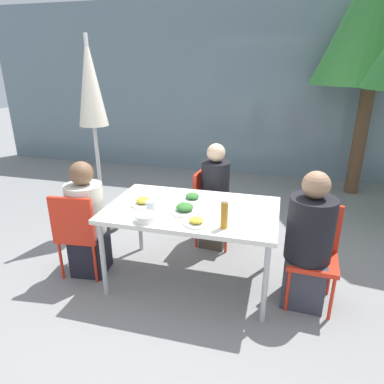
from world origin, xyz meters
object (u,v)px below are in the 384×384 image
object	(u,v)px
person_far	(215,199)
salad_bowl	(146,218)
closed_umbrella	(91,94)
person_left	(87,223)
chair_far	(209,202)
drinking_cup	(151,207)
chair_right	(314,247)
tree_behind_right	(383,7)
person_right	(308,245)
chair_left	(79,229)
bottle	(224,215)

from	to	relation	value
person_far	salad_bowl	distance (m)	1.15
person_far	closed_umbrella	xyz separation A→B (m)	(-1.41, 0.05, 1.08)
salad_bowl	person_left	bearing A→B (deg)	161.00
chair_far	closed_umbrella	world-z (taller)	closed_umbrella
chair_far	drinking_cup	xyz separation A→B (m)	(-0.31, -0.96, 0.30)
person_left	chair_right	xyz separation A→B (m)	(2.06, 0.13, -0.03)
chair_right	tree_behind_right	xyz separation A→B (m)	(0.81, 2.96, 2.16)
chair_right	drinking_cup	bearing A→B (deg)	12.05
salad_bowl	person_right	bearing A→B (deg)	12.90
drinking_cup	salad_bowl	size ratio (longest dim) A/B	0.61
person_left	salad_bowl	world-z (taller)	person_left
chair_far	drinking_cup	world-z (taller)	same
person_left	tree_behind_right	bearing A→B (deg)	40.73
chair_left	drinking_cup	distance (m)	0.79
person_left	person_far	world-z (taller)	person_far
person_far	closed_umbrella	world-z (taller)	closed_umbrella
closed_umbrella	tree_behind_right	world-z (taller)	tree_behind_right
bottle	drinking_cup	xyz separation A→B (m)	(-0.65, 0.12, -0.06)
chair_far	tree_behind_right	xyz separation A→B (m)	(1.87, 2.20, 2.16)
bottle	chair_left	bearing A→B (deg)	175.14
drinking_cup	chair_right	bearing A→B (deg)	8.67
chair_left	salad_bowl	distance (m)	0.82
person_right	chair_far	world-z (taller)	person_right
drinking_cup	salad_bowl	bearing A→B (deg)	-82.74
drinking_cup	person_far	bearing A→B (deg)	67.12
person_right	bottle	size ratio (longest dim) A/B	5.10
person_left	chair_right	bearing A→B (deg)	-2.75
chair_left	tree_behind_right	distance (m)	4.82
person_far	tree_behind_right	bearing A→B (deg)	146.91
closed_umbrella	chair_right	bearing A→B (deg)	-17.25
person_left	person_right	bearing A→B (deg)	-4.86
chair_right	person_left	bearing A→B (deg)	6.99
person_left	salad_bowl	bearing A→B (deg)	-25.36
chair_far	tree_behind_right	world-z (taller)	tree_behind_right
chair_left	chair_far	bearing A→B (deg)	36.78
person_left	tree_behind_right	world-z (taller)	tree_behind_right
chair_left	salad_bowl	bearing A→B (deg)	-18.30
drinking_cup	tree_behind_right	xyz separation A→B (m)	(2.18, 3.17, 1.86)
chair_right	bottle	world-z (taller)	bottle
chair_left	person_left	xyz separation A→B (m)	(0.04, 0.09, 0.03)
tree_behind_right	bottle	bearing A→B (deg)	-114.89
closed_umbrella	drinking_cup	size ratio (longest dim) A/B	21.22
person_right	drinking_cup	distance (m)	1.35
chair_right	closed_umbrella	distance (m)	2.76
chair_left	salad_bowl	world-z (taller)	chair_left
chair_left	drinking_cup	size ratio (longest dim) A/B	8.08
person_left	bottle	bearing A→B (deg)	-14.98
person_left	drinking_cup	bearing A→B (deg)	-12.93
person_left	person_far	distance (m)	1.35
chair_far	salad_bowl	xyz separation A→B (m)	(-0.29, -1.13, 0.28)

